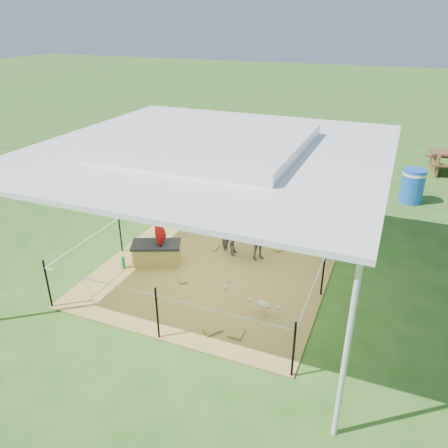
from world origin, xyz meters
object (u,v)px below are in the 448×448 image
at_px(straw_bale, 157,254).
at_px(foal, 263,303).
at_px(green_bottle, 123,262).
at_px(trash_barrel, 412,186).
at_px(distant_person, 368,162).
at_px(picnic_table_near, 335,160).
at_px(woman, 158,222).
at_px(pony, 245,239).

bearing_deg(straw_bale, foal, -17.75).
relative_size(green_bottle, trash_barrel, 0.27).
bearing_deg(distant_person, green_bottle, 63.73).
distance_m(foal, picnic_table_near, 8.72).
bearing_deg(trash_barrel, green_bottle, -131.37).
height_order(green_bottle, distant_person, distant_person).
bearing_deg(picnic_table_near, foal, -98.27).
bearing_deg(green_bottle, straw_bale, 39.29).
xyz_separation_m(woman, distant_person, (3.47, 7.55, -0.50)).
height_order(straw_bale, green_bottle, straw_bale).
relative_size(straw_bale, woman, 0.83).
bearing_deg(picnic_table_near, trash_barrel, -48.91).
relative_size(woman, picnic_table_near, 0.64).
bearing_deg(woman, trash_barrel, 116.88).
bearing_deg(trash_barrel, straw_bale, -130.50).
xyz_separation_m(picnic_table_near, distant_person, (1.11, -0.32, 0.16)).
xyz_separation_m(foal, distant_person, (0.91, 8.40, 0.26)).
bearing_deg(distant_person, foal, 84.78).
xyz_separation_m(straw_bale, green_bottle, (-0.55, -0.45, -0.08)).
distance_m(foal, distant_person, 8.45).
height_order(foal, trash_barrel, trash_barrel).
height_order(straw_bale, foal, foal).
relative_size(trash_barrel, picnic_table_near, 0.55).
bearing_deg(pony, picnic_table_near, -8.99).
height_order(green_bottle, foal, foal).
relative_size(green_bottle, distant_person, 0.25).
distance_m(straw_bale, foal, 2.79).
height_order(green_bottle, trash_barrel, trash_barrel).
bearing_deg(foal, pony, 133.04).
distance_m(straw_bale, distant_person, 8.35).
distance_m(straw_bale, woman, 0.79).
bearing_deg(straw_bale, pony, 27.77).
height_order(woman, picnic_table_near, woman).
bearing_deg(green_bottle, pony, 30.89).
bearing_deg(straw_bale, trash_barrel, 49.50).
height_order(woman, distant_person, woman).
xyz_separation_m(woman, foal, (2.56, -0.85, -0.76)).
bearing_deg(foal, green_bottle, -173.18).
height_order(pony, picnic_table_near, pony).
height_order(trash_barrel, picnic_table_near, trash_barrel).
bearing_deg(distant_person, trash_barrel, 129.80).
height_order(pony, foal, pony).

